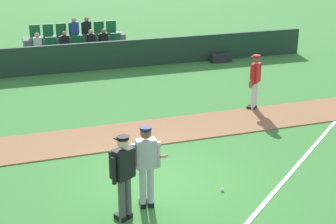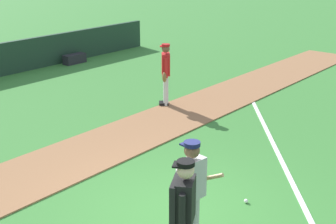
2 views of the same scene
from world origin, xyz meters
TOP-DOWN VIEW (x-y plane):
  - ground_plane at (0.00, 0.00)m, footprint 80.00×80.00m
  - infield_dirt_path at (0.00, 2.99)m, footprint 28.00×1.87m
  - foul_line_chalk at (3.00, -0.50)m, footprint 9.37×7.65m
  - dugout_fence at (0.00, 10.28)m, footprint 20.00×0.16m
  - stadium_bleachers at (-0.00, 11.73)m, footprint 4.45×2.10m
  - batter_grey_jersey at (-0.65, -0.89)m, footprint 0.66×0.79m
  - umpire_home_plate at (-1.20, -1.18)m, footprint 0.54×0.45m
  - runner_red_jersey at (4.30, 3.82)m, footprint 0.57×0.49m
  - baseball at (1.09, -0.78)m, footprint 0.07×0.07m
  - equipment_bag at (5.93, 9.83)m, footprint 0.90×0.36m

SIDE VIEW (x-z plane):
  - ground_plane at x=0.00m, z-range 0.00..0.00m
  - foul_line_chalk at x=3.00m, z-range 0.00..0.01m
  - infield_dirt_path at x=0.00m, z-range 0.00..0.03m
  - baseball at x=1.09m, z-range 0.00..0.07m
  - equipment_bag at x=5.93m, z-range 0.00..0.36m
  - stadium_bleachers at x=0.00m, z-range -0.44..1.46m
  - dugout_fence at x=0.00m, z-range 0.00..1.15m
  - runner_red_jersey at x=4.30m, z-range 0.08..1.84m
  - batter_grey_jersey at x=-0.65m, z-range 0.09..1.85m
  - umpire_home_plate at x=-1.20m, z-range 0.12..1.88m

